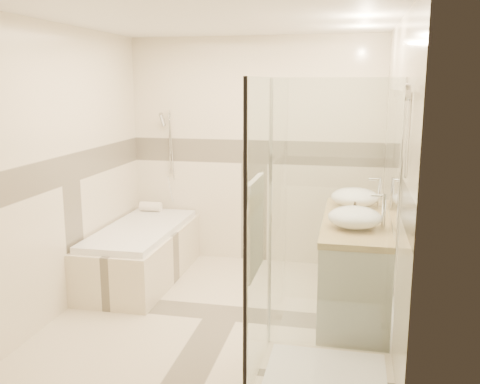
% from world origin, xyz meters
% --- Properties ---
extents(room, '(2.82, 3.02, 2.52)m').
position_xyz_m(room, '(0.06, 0.01, 1.26)').
color(room, beige).
rests_on(room, ground).
extents(bathtub, '(0.75, 1.70, 0.56)m').
position_xyz_m(bathtub, '(-1.02, 0.65, 0.31)').
color(bathtub, beige).
rests_on(bathtub, ground).
extents(vanity, '(0.58, 1.62, 0.85)m').
position_xyz_m(vanity, '(1.12, 0.30, 0.43)').
color(vanity, silver).
rests_on(vanity, ground).
extents(shower_enclosure, '(0.96, 0.93, 2.04)m').
position_xyz_m(shower_enclosure, '(0.83, -0.97, 0.51)').
color(shower_enclosure, beige).
rests_on(shower_enclosure, ground).
extents(vessel_sink_near, '(0.44, 0.44, 0.18)m').
position_xyz_m(vessel_sink_near, '(1.10, 0.76, 0.94)').
color(vessel_sink_near, white).
rests_on(vessel_sink_near, vanity).
extents(vessel_sink_far, '(0.43, 0.43, 0.17)m').
position_xyz_m(vessel_sink_far, '(1.10, -0.02, 0.94)').
color(vessel_sink_far, white).
rests_on(vessel_sink_far, vanity).
extents(faucet_near, '(0.12, 0.03, 0.29)m').
position_xyz_m(faucet_near, '(1.32, 0.76, 1.02)').
color(faucet_near, silver).
rests_on(faucet_near, vanity).
extents(faucet_far, '(0.12, 0.03, 0.29)m').
position_xyz_m(faucet_far, '(1.32, -0.02, 1.02)').
color(faucet_far, silver).
rests_on(faucet_far, vanity).
extents(amenity_bottle_a, '(0.09, 0.09, 0.15)m').
position_xyz_m(amenity_bottle_a, '(1.10, 0.30, 0.92)').
color(amenity_bottle_a, black).
rests_on(amenity_bottle_a, vanity).
extents(amenity_bottle_b, '(0.12, 0.12, 0.14)m').
position_xyz_m(amenity_bottle_b, '(1.10, 0.24, 0.92)').
color(amenity_bottle_b, black).
rests_on(amenity_bottle_b, vanity).
extents(folded_towels, '(0.18, 0.25, 0.07)m').
position_xyz_m(folded_towels, '(1.10, 1.02, 0.89)').
color(folded_towels, white).
rests_on(folded_towels, vanity).
extents(rolled_towel, '(0.24, 0.11, 0.11)m').
position_xyz_m(rolled_towel, '(-1.17, 1.30, 0.61)').
color(rolled_towel, white).
rests_on(rolled_towel, bathtub).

